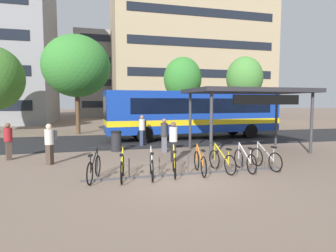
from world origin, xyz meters
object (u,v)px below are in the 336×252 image
at_px(parked_bicycle_white_6, 245,160).
at_px(commuter_teal_pack_1, 8,139).
at_px(parked_bicycle_yellow_5, 222,161).
at_px(street_tree_3, 244,78).
at_px(parked_bicycle_silver_2, 152,166).
at_px(commuter_grey_pack_2, 50,141).
at_px(parked_bicycle_black_0, 94,169).
at_px(parked_bicycle_yellow_1, 122,168).
at_px(commuter_navy_pack_3, 173,139).
at_px(transit_shelter, 249,93).
at_px(parked_bicycle_silver_7, 266,159).
at_px(street_tree_2, 77,66).
at_px(parked_bicycle_orange_4, 200,163).
at_px(commuter_navy_pack_0, 165,133).
at_px(street_tree_0, 183,79).
at_px(city_bus, 193,113).
at_px(parked_bicycle_yellow_3, 174,164).
at_px(commuter_red_pack_4, 142,128).
at_px(trash_bin, 116,141).

relative_size(parked_bicycle_white_6, commuter_teal_pack_1, 1.07).
height_order(parked_bicycle_yellow_5, street_tree_3, street_tree_3).
relative_size(parked_bicycle_silver_2, commuter_grey_pack_2, 1.05).
distance_m(parked_bicycle_yellow_5, parked_bicycle_white_6, 0.88).
relative_size(parked_bicycle_black_0, parked_bicycle_yellow_1, 0.98).
relative_size(parked_bicycle_white_6, commuter_navy_pack_3, 1.03).
bearing_deg(parked_bicycle_white_6, transit_shelter, -28.99).
bearing_deg(parked_bicycle_silver_7, street_tree_2, 21.95).
relative_size(parked_bicycle_white_6, parked_bicycle_silver_7, 1.00).
xyz_separation_m(parked_bicycle_yellow_1, parked_bicycle_orange_4, (2.70, 0.13, 0.00)).
xyz_separation_m(commuter_navy_pack_0, commuter_navy_pack_3, (-0.15, -2.12, -0.00)).
xyz_separation_m(parked_bicycle_black_0, parked_bicycle_silver_7, (6.21, 0.04, 0.00)).
relative_size(parked_bicycle_black_0, parked_bicycle_silver_2, 0.98).
relative_size(parked_bicycle_white_6, street_tree_3, 0.25).
distance_m(parked_bicycle_yellow_1, street_tree_0, 19.89).
distance_m(parked_bicycle_white_6, parked_bicycle_silver_7, 0.91).
distance_m(parked_bicycle_silver_7, transit_shelter, 4.56).
bearing_deg(parked_bicycle_yellow_5, parked_bicycle_silver_2, 85.24).
height_order(city_bus, street_tree_2, street_tree_2).
xyz_separation_m(parked_bicycle_yellow_3, commuter_grey_pack_2, (-4.37, 2.82, 0.56)).
distance_m(parked_bicycle_silver_7, commuter_red_pack_4, 7.64).
relative_size(city_bus, commuter_grey_pack_2, 7.41).
relative_size(parked_bicycle_yellow_3, street_tree_3, 0.24).
xyz_separation_m(city_bus, street_tree_0, (1.89, 8.57, 3.01)).
height_order(commuter_teal_pack_1, street_tree_3, street_tree_3).
bearing_deg(street_tree_3, street_tree_2, -171.43).
relative_size(parked_bicycle_silver_2, commuter_teal_pack_1, 1.06).
xyz_separation_m(parked_bicycle_orange_4, commuter_teal_pack_1, (-7.20, 4.28, 0.54)).
xyz_separation_m(parked_bicycle_silver_2, parked_bicycle_silver_7, (4.37, 0.16, 0.00)).
bearing_deg(city_bus, street_tree_0, -105.57).
height_order(parked_bicycle_yellow_5, commuter_teal_pack_1, commuter_teal_pack_1).
xyz_separation_m(transit_shelter, commuter_navy_pack_3, (-4.32, -1.36, -2.00)).
bearing_deg(parked_bicycle_silver_7, parked_bicycle_yellow_5, 84.29).
distance_m(parked_bicycle_silver_7, street_tree_2, 16.61).
bearing_deg(commuter_grey_pack_2, parked_bicycle_yellow_1, 65.64).
bearing_deg(parked_bicycle_yellow_1, transit_shelter, -53.17).
distance_m(commuter_teal_pack_1, commuter_red_pack_4, 6.72).
xyz_separation_m(parked_bicycle_silver_2, commuter_grey_pack_2, (-3.56, 2.96, 0.56)).
distance_m(parked_bicycle_yellow_3, parked_bicycle_white_6, 2.65).
height_order(parked_bicycle_yellow_3, commuter_navy_pack_3, commuter_navy_pack_3).
distance_m(commuter_navy_pack_3, street_tree_3, 18.54).
xyz_separation_m(parked_bicycle_silver_7, street_tree_3, (8.26, 16.36, 4.54)).
bearing_deg(street_tree_0, commuter_grey_pack_2, -124.28).
relative_size(commuter_grey_pack_2, street_tree_2, 0.21).
relative_size(parked_bicycle_black_0, commuter_navy_pack_3, 1.01).
distance_m(parked_bicycle_white_6, trash_bin, 6.78).
distance_m(parked_bicycle_orange_4, commuter_navy_pack_0, 4.37).
bearing_deg(transit_shelter, street_tree_2, 129.23).
bearing_deg(trash_bin, parked_bicycle_yellow_1, -91.79).
height_order(city_bus, parked_bicycle_yellow_3, city_bus).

